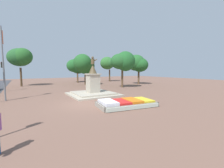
{
  "coord_description": "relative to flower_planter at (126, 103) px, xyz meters",
  "views": [
    {
      "loc": [
        -4.77,
        -12.52,
        3.06
      ],
      "look_at": [
        3.23,
        0.66,
        1.59
      ],
      "focal_mm": 24.0,
      "sensor_mm": 36.0,
      "label": 1
    }
  ],
  "objects": [
    {
      "name": "traffic_light_far_corner",
      "position": [
        -9.56,
        16.15,
        2.59
      ],
      "size": [
        0.42,
        0.31,
        4.16
      ],
      "color": "slate",
      "rests_on": "ground_plane"
    },
    {
      "name": "park_tree_far_left",
      "position": [
        -7.33,
        22.69,
        5.13
      ],
      "size": [
        4.21,
        4.13,
        7.02
      ],
      "color": "#4C3823",
      "rests_on": "ground_plane"
    },
    {
      "name": "park_tree_behind_statue",
      "position": [
        12.12,
        24.28,
        4.52
      ],
      "size": [
        3.75,
        3.59,
        6.43
      ],
      "color": "#4C3823",
      "rests_on": "ground_plane"
    },
    {
      "name": "park_tree_distant",
      "position": [
        4.34,
        26.0,
        3.74
      ],
      "size": [
        4.89,
        4.09,
        5.87
      ],
      "color": "brown",
      "rests_on": "ground_plane"
    },
    {
      "name": "park_tree_mid_canopy",
      "position": [
        7.57,
        11.15,
        4.29
      ],
      "size": [
        4.28,
        3.71,
        6.2
      ],
      "color": "brown",
      "rests_on": "ground_plane"
    },
    {
      "name": "ground_plane",
      "position": [
        -2.65,
        2.57,
        -0.25
      ],
      "size": [
        93.27,
        93.27,
        0.0
      ],
      "primitive_type": "plane",
      "color": "brown"
    },
    {
      "name": "banner_pole",
      "position": [
        -8.88,
        8.19,
        3.61
      ],
      "size": [
        0.18,
        0.69,
        7.26
      ],
      "color": "slate",
      "rests_on": "ground_plane"
    },
    {
      "name": "flower_planter",
      "position": [
        0.0,
        0.0,
        0.0
      ],
      "size": [
        5.12,
        3.18,
        0.59
      ],
      "color": "#38281C",
      "rests_on": "ground_plane"
    },
    {
      "name": "park_tree_far_right",
      "position": [
        3.35,
        18.51,
        3.83
      ],
      "size": [
        4.61,
        5.03,
        6.09
      ],
      "color": "brown",
      "rests_on": "ground_plane"
    },
    {
      "name": "statue_monument",
      "position": [
        -0.04,
        6.66,
        0.58
      ],
      "size": [
        5.48,
        5.48,
        4.66
      ],
      "color": "#B0A692",
      "rests_on": "ground_plane"
    },
    {
      "name": "park_tree_street_side",
      "position": [
        13.78,
        14.54,
        4.09
      ],
      "size": [
        4.03,
        4.42,
        6.25
      ],
      "color": "brown",
      "rests_on": "ground_plane"
    }
  ]
}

